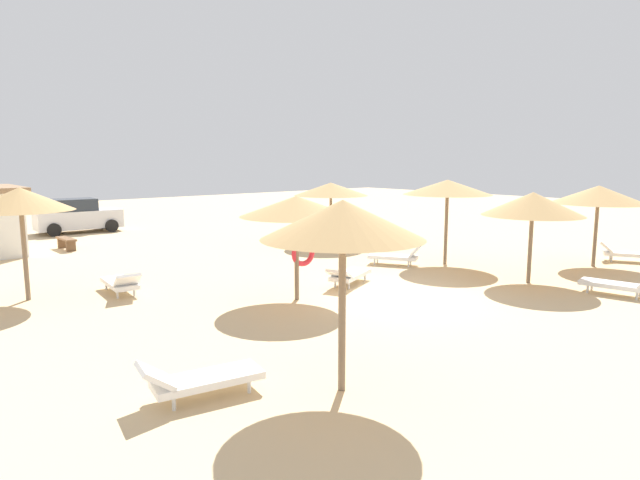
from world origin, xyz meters
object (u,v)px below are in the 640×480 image
object	(u,v)px
lounger_5	(121,283)
bench_0	(66,241)
lounger_4	(626,253)
lounger_6	(620,284)
parasol_2	(296,207)
lounger_3	(199,379)
parasol_0	(448,187)
parasol_5	(20,200)
lounger_1	(300,235)
parasol_1	(331,189)
parked_car	(78,216)
lounger_2	(349,275)
parasol_3	(343,220)
parasol_4	(599,195)
lounger_0	(397,256)

from	to	relation	value
lounger_5	bench_0	bearing A→B (deg)	83.39
lounger_4	lounger_6	size ratio (longest dim) A/B	1.01
parasol_2	lounger_3	bearing A→B (deg)	-142.73
lounger_4	lounger_5	size ratio (longest dim) A/B	1.01
parasol_0	lounger_5	world-z (taller)	parasol_0
parasol_5	lounger_1	bearing A→B (deg)	15.35
parasol_1	lounger_4	world-z (taller)	parasol_1
parasol_0	bench_0	distance (m)	15.37
lounger_5	parked_car	world-z (taller)	parked_car
parasol_1	parked_car	world-z (taller)	parasol_1
parasol_1	lounger_1	size ratio (longest dim) A/B	1.59
parasol_1	lounger_3	distance (m)	15.56
parasol_2	lounger_5	xyz separation A→B (m)	(-3.31, 3.65, -2.14)
lounger_3	parasol_2	bearing A→B (deg)	37.27
parasol_0	lounger_3	xyz separation A→B (m)	(-11.83, -4.07, -2.40)
parasol_1	lounger_5	xyz separation A→B (m)	(-10.21, -2.72, -2.09)
parasol_2	lounger_6	world-z (taller)	parasol_2
lounger_2	lounger_5	distance (m)	6.44
parasol_5	lounger_2	bearing A→B (deg)	-29.31
parasol_1	lounger_6	bearing A→B (deg)	-89.85
parasol_3	parasol_4	distance (m)	13.63
parasol_2	parasol_1	bearing A→B (deg)	42.75
lounger_3	bench_0	xyz separation A→B (m)	(2.52, 16.08, 0.03)
lounger_5	lounger_1	bearing A→B (deg)	23.47
parasol_3	parasol_5	world-z (taller)	parasol_3
lounger_0	parked_car	distance (m)	17.25
parked_car	parasol_0	bearing A→B (deg)	-67.05
lounger_5	parasol_5	bearing A→B (deg)	155.61
parasol_2	lounger_6	size ratio (longest dim) A/B	1.52
parasol_3	lounger_1	size ratio (longest dim) A/B	1.53
parasol_0	parasol_1	world-z (taller)	parasol_0
parasol_0	parasol_2	world-z (taller)	parasol_0
parasol_5	lounger_5	distance (m)	3.30
parasol_0	parked_car	world-z (taller)	parasol_0
parasol_4	lounger_0	distance (m)	7.15
lounger_6	lounger_0	bearing A→B (deg)	101.21
parasol_3	lounger_5	size ratio (longest dim) A/B	1.58
lounger_6	lounger_5	bearing A→B (deg)	138.50
parasol_5	lounger_6	distance (m)	16.07
parasol_3	lounger_0	distance (m)	10.86
parasol_4	bench_0	bearing A→B (deg)	129.53
parasol_5	parasol_4	bearing A→B (deg)	-26.00
lounger_0	lounger_3	size ratio (longest dim) A/B	0.97
lounger_2	parasol_1	bearing A→B (deg)	52.19
parasol_0	bench_0	size ratio (longest dim) A/B	2.04
lounger_0	lounger_5	xyz separation A→B (m)	(-8.89, 2.24, -0.01)
lounger_2	lounger_4	distance (m)	10.90
parasol_0	parasol_5	bearing A→B (deg)	161.35
bench_0	parasol_3	bearing A→B (deg)	-92.09
lounger_1	parasol_4	bearing A→B (deg)	-68.82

